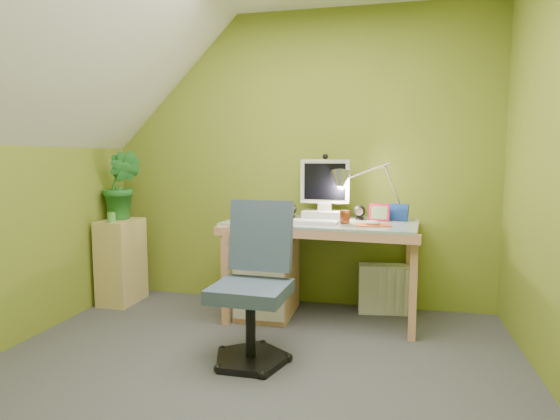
% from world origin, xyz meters
% --- Properties ---
extents(floor, '(3.20, 3.20, 0.01)m').
position_xyz_m(floor, '(0.00, 0.00, -0.01)').
color(floor, '#47474C').
rests_on(floor, ground).
extents(wall_back, '(3.20, 0.01, 2.40)m').
position_xyz_m(wall_back, '(0.00, 1.60, 1.20)').
color(wall_back, olive).
rests_on(wall_back, floor).
extents(slope_ceiling, '(1.10, 3.20, 1.10)m').
position_xyz_m(slope_ceiling, '(-1.00, 0.00, 1.85)').
color(slope_ceiling, white).
rests_on(slope_ceiling, wall_left).
extents(desk, '(1.45, 0.81, 0.75)m').
position_xyz_m(desk, '(0.27, 1.23, 0.37)').
color(desk, tan).
rests_on(desk, floor).
extents(monitor, '(0.37, 0.22, 0.51)m').
position_xyz_m(monitor, '(0.27, 1.41, 1.00)').
color(monitor, beige).
rests_on(monitor, desk).
extents(speaker_left, '(0.11, 0.11, 0.11)m').
position_xyz_m(speaker_left, '(-0.00, 1.39, 0.80)').
color(speaker_left, black).
rests_on(speaker_left, desk).
extents(speaker_right, '(0.10, 0.10, 0.11)m').
position_xyz_m(speaker_right, '(0.54, 1.39, 0.80)').
color(speaker_right, black).
rests_on(speaker_right, desk).
extents(keyboard, '(0.44, 0.16, 0.02)m').
position_xyz_m(keyboard, '(0.19, 1.09, 0.76)').
color(keyboard, white).
rests_on(keyboard, desk).
extents(mousepad, '(0.27, 0.21, 0.01)m').
position_xyz_m(mousepad, '(0.65, 1.09, 0.75)').
color(mousepad, '#B6421C').
rests_on(mousepad, desk).
extents(mouse, '(0.12, 0.08, 0.04)m').
position_xyz_m(mouse, '(0.65, 1.09, 0.77)').
color(mouse, white).
rests_on(mouse, mousepad).
extents(amber_tumbler, '(0.08, 0.08, 0.09)m').
position_xyz_m(amber_tumbler, '(0.45, 1.15, 0.79)').
color(amber_tumbler, maroon).
rests_on(amber_tumbler, desk).
extents(candle_cluster, '(0.19, 0.18, 0.12)m').
position_xyz_m(candle_cluster, '(-0.33, 1.24, 0.81)').
color(candle_cluster, '#B31E0F').
rests_on(candle_cluster, desk).
extents(photo_frame_red, '(0.15, 0.04, 0.13)m').
position_xyz_m(photo_frame_red, '(0.69, 1.35, 0.81)').
color(photo_frame_red, red).
rests_on(photo_frame_red, desk).
extents(photo_frame_blue, '(0.15, 0.06, 0.13)m').
position_xyz_m(photo_frame_blue, '(0.83, 1.39, 0.81)').
color(photo_frame_blue, navy).
rests_on(photo_frame_blue, desk).
extents(photo_frame_green, '(0.14, 0.07, 0.12)m').
position_xyz_m(photo_frame_green, '(-0.13, 1.37, 0.81)').
color(photo_frame_green, '#98BB81').
rests_on(photo_frame_green, desk).
extents(desk_lamp, '(0.60, 0.29, 0.62)m').
position_xyz_m(desk_lamp, '(0.72, 1.41, 1.06)').
color(desk_lamp, '#AAABAF').
rests_on(desk_lamp, desk).
extents(side_ledge, '(0.26, 0.40, 0.70)m').
position_xyz_m(side_ledge, '(-1.43, 1.24, 0.35)').
color(side_ledge, tan).
rests_on(side_ledge, floor).
extents(potted_plant, '(0.37, 0.32, 0.57)m').
position_xyz_m(potted_plant, '(-1.43, 1.29, 0.99)').
color(potted_plant, '#26722A').
rests_on(potted_plant, side_ledge).
extents(green_cup, '(0.07, 0.07, 0.08)m').
position_xyz_m(green_cup, '(-1.41, 1.09, 0.75)').
color(green_cup, '#58A846').
rests_on(green_cup, side_ledge).
extents(task_chair, '(0.52, 0.52, 0.89)m').
position_xyz_m(task_chair, '(-0.03, 0.35, 0.45)').
color(task_chair, '#3A4B60').
rests_on(task_chair, floor).
extents(radiator, '(0.40, 0.19, 0.39)m').
position_xyz_m(radiator, '(0.73, 1.46, 0.19)').
color(radiator, silver).
rests_on(radiator, floor).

